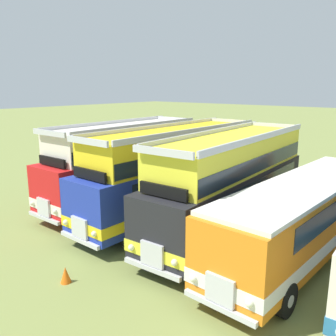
{
  "coord_description": "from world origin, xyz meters",
  "views": [
    {
      "loc": [
        0.93,
        -13.61,
        6.46
      ],
      "look_at": [
        -10.51,
        0.22,
        2.36
      ],
      "focal_mm": 38.79,
      "sensor_mm": 36.0,
      "label": 1
    }
  ],
  "objects_px": {
    "bus_third_in_row": "(232,181)",
    "bus_fourth_in_row": "(306,213)",
    "bus_first_in_row": "(125,162)",
    "bus_second_in_row": "(176,169)",
    "cone_mid_row": "(66,275)"
  },
  "relations": [
    {
      "from": "bus_third_in_row",
      "to": "bus_fourth_in_row",
      "type": "relative_size",
      "value": 0.96
    },
    {
      "from": "bus_first_in_row",
      "to": "bus_second_in_row",
      "type": "relative_size",
      "value": 0.87
    },
    {
      "from": "bus_first_in_row",
      "to": "bus_fourth_in_row",
      "type": "bearing_deg",
      "value": -1.14
    },
    {
      "from": "bus_first_in_row",
      "to": "bus_third_in_row",
      "type": "height_order",
      "value": "same"
    },
    {
      "from": "bus_first_in_row",
      "to": "bus_second_in_row",
      "type": "height_order",
      "value": "same"
    },
    {
      "from": "bus_fourth_in_row",
      "to": "bus_third_in_row",
      "type": "bearing_deg",
      "value": 175.84
    },
    {
      "from": "bus_second_in_row",
      "to": "bus_third_in_row",
      "type": "height_order",
      "value": "same"
    },
    {
      "from": "bus_second_in_row",
      "to": "cone_mid_row",
      "type": "relative_size",
      "value": 20.83
    },
    {
      "from": "bus_second_in_row",
      "to": "bus_third_in_row",
      "type": "xyz_separation_m",
      "value": [
        3.32,
        -0.24,
        -0.0
      ]
    },
    {
      "from": "bus_first_in_row",
      "to": "cone_mid_row",
      "type": "bearing_deg",
      "value": -57.5
    },
    {
      "from": "cone_mid_row",
      "to": "bus_second_in_row",
      "type": "bearing_deg",
      "value": 99.57
    },
    {
      "from": "bus_first_in_row",
      "to": "bus_fourth_in_row",
      "type": "xyz_separation_m",
      "value": [
        9.99,
        -0.2,
        -0.6
      ]
    },
    {
      "from": "bus_first_in_row",
      "to": "bus_third_in_row",
      "type": "bearing_deg",
      "value": 0.37
    },
    {
      "from": "bus_second_in_row",
      "to": "bus_third_in_row",
      "type": "bearing_deg",
      "value": -4.2
    },
    {
      "from": "bus_first_in_row",
      "to": "bus_second_in_row",
      "type": "distance_m",
      "value": 3.35
    }
  ]
}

